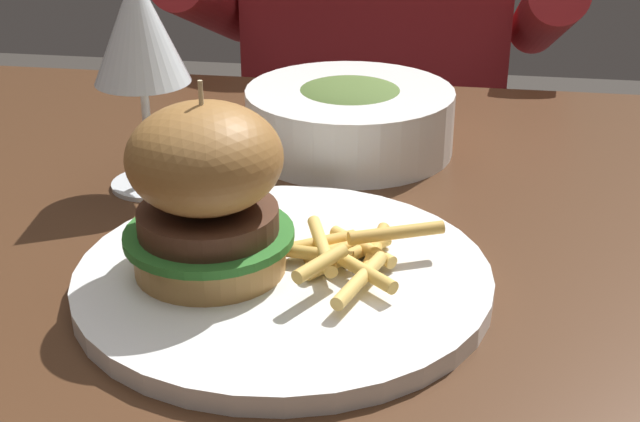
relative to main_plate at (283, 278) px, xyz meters
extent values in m
cube|color=#472B19|center=(0.08, 0.08, -0.03)|extent=(1.26, 0.79, 0.04)
cylinder|color=white|center=(0.00, 0.00, 0.00)|extent=(0.28, 0.28, 0.01)
cylinder|color=#B78447|center=(-0.05, -0.01, 0.02)|extent=(0.10, 0.10, 0.02)
cylinder|color=#2D7028|center=(-0.05, -0.01, 0.03)|extent=(0.11, 0.11, 0.01)
cylinder|color=#4C2D1E|center=(-0.05, -0.01, 0.04)|extent=(0.09, 0.09, 0.02)
ellipsoid|color=#9C6A35|center=(-0.05, -0.01, 0.09)|extent=(0.10, 0.10, 0.07)
cylinder|color=#CCB78C|center=(-0.05, -0.01, 0.11)|extent=(0.00, 0.00, 0.05)
cylinder|color=gold|center=(0.06, 0.03, 0.01)|extent=(0.01, 0.07, 0.01)
cylinder|color=#E0B251|center=(0.04, 0.01, 0.01)|extent=(0.05, 0.06, 0.01)
cylinder|color=#EABC5B|center=(0.05, 0.03, 0.01)|extent=(0.05, 0.05, 0.01)
cylinder|color=gold|center=(0.02, 0.01, 0.02)|extent=(0.05, 0.01, 0.01)
cylinder|color=#EABC5B|center=(0.05, -0.02, 0.02)|extent=(0.03, 0.07, 0.01)
cylinder|color=#EABC5B|center=(0.02, 0.02, 0.02)|extent=(0.03, 0.07, 0.01)
cylinder|color=gold|center=(0.01, 0.02, 0.01)|extent=(0.06, 0.05, 0.01)
cylinder|color=gold|center=(0.03, 0.02, 0.01)|extent=(0.05, 0.04, 0.01)
cylinder|color=gold|center=(0.07, 0.02, 0.03)|extent=(0.06, 0.04, 0.01)
cylinder|color=#E0B251|center=(0.03, -0.03, 0.03)|extent=(0.03, 0.04, 0.01)
cylinder|color=#E0B251|center=(0.05, -0.01, 0.02)|extent=(0.05, 0.04, 0.01)
cylinder|color=silver|center=(-0.14, 0.15, -0.01)|extent=(0.07, 0.07, 0.00)
cylinder|color=silver|center=(-0.14, 0.15, 0.04)|extent=(0.01, 0.01, 0.09)
cone|color=silver|center=(-0.14, 0.15, 0.13)|extent=(0.08, 0.08, 0.09)
cylinder|color=white|center=(0.01, 0.26, 0.02)|extent=(0.19, 0.19, 0.06)
ellipsoid|color=#4C662D|center=(0.01, 0.26, 0.04)|extent=(0.10, 0.10, 0.02)
cube|color=#282833|center=(-0.01, 0.75, -0.52)|extent=(0.30, 0.22, 0.46)
cube|color=maroon|center=(-0.01, 0.75, -0.03)|extent=(0.36, 0.20, 0.52)
cylinder|color=maroon|center=(-0.23, 0.67, 0.03)|extent=(0.07, 0.34, 0.18)
cylinder|color=maroon|center=(0.21, 0.67, 0.03)|extent=(0.07, 0.34, 0.18)
camera|label=1|loc=(0.10, -0.51, 0.29)|focal=50.00mm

